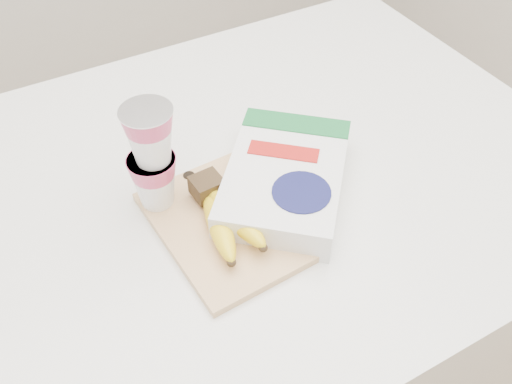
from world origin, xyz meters
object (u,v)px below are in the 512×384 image
(table, at_px, (222,336))
(bananas, at_px, (224,216))
(yogurt_stack, at_px, (152,155))
(cutting_board, at_px, (226,224))
(cereal_box, at_px, (285,179))

(table, xyz_separation_m, bananas, (-0.02, -0.11, 0.54))
(table, xyz_separation_m, yogurt_stack, (-0.09, -0.01, 0.62))
(table, height_order, bananas, bananas)
(table, bearing_deg, cutting_board, -100.83)
(cutting_board, xyz_separation_m, cereal_box, (0.12, 0.02, 0.02))
(yogurt_stack, bearing_deg, table, 4.00)
(bananas, height_order, cereal_box, same)
(cereal_box, bearing_deg, cutting_board, -128.12)
(table, relative_size, bananas, 7.23)
(cereal_box, bearing_deg, table, -175.24)
(table, height_order, yogurt_stack, yogurt_stack)
(bananas, distance_m, cereal_box, 0.13)
(table, bearing_deg, cereal_box, -36.37)
(cutting_board, relative_size, cereal_box, 0.83)
(bananas, xyz_separation_m, cereal_box, (0.13, 0.03, -0.00))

